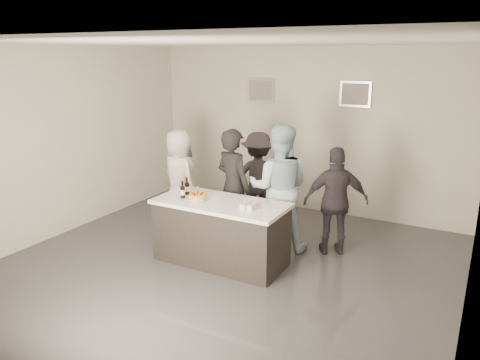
{
  "coord_description": "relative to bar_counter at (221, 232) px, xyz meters",
  "views": [
    {
      "loc": [
        3.05,
        -5.08,
        2.89
      ],
      "look_at": [
        0.0,
        0.5,
        1.15
      ],
      "focal_mm": 35.0,
      "sensor_mm": 36.0,
      "label": 1
    }
  ],
  "objects": [
    {
      "name": "tumbler_cluster",
      "position": [
        0.48,
        -0.04,
        0.49
      ],
      "size": [
        0.19,
        0.3,
        0.08
      ],
      "primitive_type": "cube",
      "color": "yellow",
      "rests_on": "bar_counter"
    },
    {
      "name": "floor",
      "position": [
        0.13,
        -0.18,
        -0.45
      ],
      "size": [
        6.0,
        6.0,
        0.0
      ],
      "primitive_type": "plane",
      "color": "#3D3D42",
      "rests_on": "ground"
    },
    {
      "name": "beer_bottle_a",
      "position": [
        -0.6,
        0.06,
        0.58
      ],
      "size": [
        0.07,
        0.07,
        0.26
      ],
      "primitive_type": "cylinder",
      "color": "black",
      "rests_on": "bar_counter"
    },
    {
      "name": "picture_right",
      "position": [
        1.03,
        2.79,
        1.75
      ],
      "size": [
        0.54,
        0.04,
        0.44
      ],
      "primitive_type": "cube",
      "color": "#B2B2B7",
      "rests_on": "wall_back"
    },
    {
      "name": "person_guest_right",
      "position": [
        1.3,
        1.08,
        0.35
      ],
      "size": [
        1.01,
        0.79,
        1.6
      ],
      "primitive_type": "imported",
      "rotation": [
        0.0,
        0.0,
        3.63
      ],
      "color": "#2F2B33",
      "rests_on": "ground"
    },
    {
      "name": "cake",
      "position": [
        -0.31,
        -0.1,
        0.49
      ],
      "size": [
        0.24,
        0.24,
        0.08
      ],
      "primitive_type": "cylinder",
      "color": "yellow",
      "rests_on": "bar_counter"
    },
    {
      "name": "beer_bottle_b",
      "position": [
        -0.56,
        -0.11,
        0.58
      ],
      "size": [
        0.07,
        0.07,
        0.26
      ],
      "primitive_type": "cylinder",
      "color": "black",
      "rests_on": "bar_counter"
    },
    {
      "name": "candles",
      "position": [
        -0.23,
        -0.28,
        0.45
      ],
      "size": [
        0.24,
        0.08,
        0.01
      ],
      "primitive_type": "cube",
      "color": "pink",
      "rests_on": "bar_counter"
    },
    {
      "name": "wall_right",
      "position": [
        3.13,
        -0.18,
        1.05
      ],
      "size": [
        0.04,
        6.0,
        3.0
      ],
      "primitive_type": "cube",
      "color": "beige",
      "rests_on": "ground"
    },
    {
      "name": "wall_front",
      "position": [
        0.13,
        -3.18,
        1.05
      ],
      "size": [
        6.0,
        0.04,
        3.0
      ],
      "primitive_type": "cube",
      "color": "beige",
      "rests_on": "ground"
    },
    {
      "name": "person_main_black",
      "position": [
        -0.2,
        0.72,
        0.45
      ],
      "size": [
        0.76,
        0.62,
        1.8
      ],
      "primitive_type": "imported",
      "rotation": [
        0.0,
        0.0,
        2.82
      ],
      "color": "black",
      "rests_on": "ground"
    },
    {
      "name": "person_main_blue",
      "position": [
        0.5,
        0.85,
        0.5
      ],
      "size": [
        1.1,
        0.97,
        1.9
      ],
      "primitive_type": "imported",
      "rotation": [
        0.0,
        0.0,
        3.46
      ],
      "color": "#ADCEE3",
      "rests_on": "ground"
    },
    {
      "name": "wall_back",
      "position": [
        0.13,
        2.82,
        1.05
      ],
      "size": [
        6.0,
        0.04,
        3.0
      ],
      "primitive_type": "cube",
      "color": "beige",
      "rests_on": "ground"
    },
    {
      "name": "person_guest_left",
      "position": [
        -1.43,
        1.01,
        0.37
      ],
      "size": [
        0.95,
        0.8,
        1.65
      ],
      "primitive_type": "imported",
      "rotation": [
        0.0,
        0.0,
        2.73
      ],
      "color": "silver",
      "rests_on": "ground"
    },
    {
      "name": "ceiling",
      "position": [
        0.13,
        -0.18,
        2.55
      ],
      "size": [
        6.0,
        6.0,
        0.0
      ],
      "primitive_type": "plane",
      "rotation": [
        3.14,
        0.0,
        0.0
      ],
      "color": "white"
    },
    {
      "name": "person_guest_back",
      "position": [
        -0.29,
        1.74,
        0.35
      ],
      "size": [
        1.18,
        0.98,
        1.59
      ],
      "primitive_type": "imported",
      "rotation": [
        0.0,
        0.0,
        3.59
      ],
      "color": "#2E2830",
      "rests_on": "ground"
    },
    {
      "name": "picture_left",
      "position": [
        -0.77,
        2.79,
        1.75
      ],
      "size": [
        0.54,
        0.04,
        0.44
      ],
      "primitive_type": "cube",
      "color": "#B2B2B7",
      "rests_on": "wall_back"
    },
    {
      "name": "wall_left",
      "position": [
        -2.87,
        -0.18,
        1.05
      ],
      "size": [
        0.04,
        6.0,
        3.0
      ],
      "primitive_type": "cube",
      "color": "beige",
      "rests_on": "ground"
    },
    {
      "name": "bar_counter",
      "position": [
        0.0,
        0.0,
        0.0
      ],
      "size": [
        1.86,
        0.86,
        0.9
      ],
      "primitive_type": "cube",
      "color": "white",
      "rests_on": "ground"
    }
  ]
}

